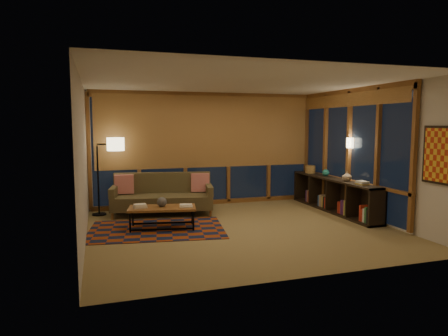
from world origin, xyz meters
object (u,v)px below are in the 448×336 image
object	(u,v)px
sofa	(162,195)
coffee_table	(162,218)
bookshelf	(334,195)
floor_lamp	(98,176)

from	to	relation	value
sofa	coffee_table	size ratio (longest dim) A/B	1.72
sofa	bookshelf	size ratio (longest dim) A/B	0.71
sofa	bookshelf	xyz separation A→B (m)	(3.71, -0.83, -0.06)
coffee_table	floor_lamp	distance (m)	2.04
floor_lamp	coffee_table	bearing A→B (deg)	-45.88
coffee_table	bookshelf	distance (m)	3.91
bookshelf	floor_lamp	bearing A→B (deg)	166.34
bookshelf	sofa	bearing A→B (deg)	167.43
floor_lamp	bookshelf	size ratio (longest dim) A/B	0.56
sofa	bookshelf	world-z (taller)	sofa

